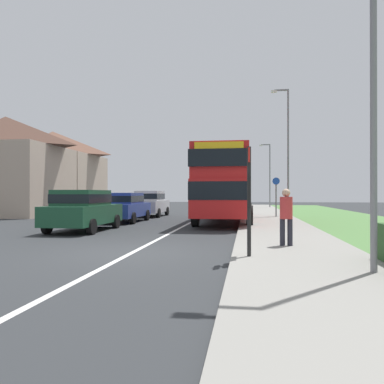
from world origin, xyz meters
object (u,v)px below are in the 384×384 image
at_px(cycle_route_sign, 276,195).
at_px(street_lamp_mid, 287,145).
at_px(double_decker_bus, 225,182).
at_px(bus_stop_sign, 249,193).
at_px(parked_car_blue, 125,206).
at_px(parked_car_silver, 150,203).
at_px(pedestrian_at_stop, 286,214).
at_px(street_lamp_far, 269,171).
at_px(street_lamp_near, 367,37).
at_px(parked_car_dark_green, 83,209).

bearing_deg(cycle_route_sign, street_lamp_mid, 58.03).
distance_m(double_decker_bus, bus_stop_sign, 11.72).
distance_m(parked_car_blue, parked_car_silver, 5.13).
xyz_separation_m(cycle_route_sign, street_lamp_mid, (0.76, 1.21, 3.26)).
bearing_deg(bus_stop_sign, parked_car_silver, 111.57).
height_order(double_decker_bus, pedestrian_at_stop, double_decker_bus).
distance_m(parked_car_silver, pedestrian_at_stop, 16.24).
xyz_separation_m(parked_car_blue, pedestrian_at_stop, (7.57, -9.29, 0.10)).
xyz_separation_m(double_decker_bus, street_lamp_far, (3.39, 20.58, 1.75)).
relative_size(double_decker_bus, street_lamp_mid, 1.19).
relative_size(double_decker_bus, bus_stop_sign, 3.76).
bearing_deg(parked_car_blue, street_lamp_mid, 30.72).
bearing_deg(bus_stop_sign, street_lamp_near, -35.02).
bearing_deg(street_lamp_far, parked_car_silver, -118.60).
height_order(parked_car_dark_green, street_lamp_far, street_lamp_far).
relative_size(parked_car_dark_green, street_lamp_mid, 0.53).
relative_size(parked_car_blue, bus_stop_sign, 1.70).
xyz_separation_m(parked_car_silver, street_lamp_mid, (8.94, 0.25, 3.76)).
distance_m(street_lamp_near, street_lamp_mid, 18.07).
bearing_deg(bus_stop_sign, pedestrian_at_stop, 62.23).
xyz_separation_m(bus_stop_sign, street_lamp_mid, (2.48, 16.58, 3.15)).
xyz_separation_m(pedestrian_at_stop, street_lamp_near, (1.11, -3.40, 3.40)).
relative_size(cycle_route_sign, street_lamp_far, 0.38).
bearing_deg(pedestrian_at_stop, street_lamp_near, -71.96).
xyz_separation_m(parked_car_silver, street_lamp_far, (8.66, 15.89, 2.96)).
distance_m(pedestrian_at_stop, street_lamp_far, 30.47).
bearing_deg(street_lamp_far, cycle_route_sign, -91.63).
bearing_deg(street_lamp_mid, bus_stop_sign, -98.51).
relative_size(parked_car_dark_green, parked_car_silver, 1.02).
bearing_deg(parked_car_blue, parked_car_silver, 88.82).
relative_size(pedestrian_at_stop, street_lamp_near, 0.22).
bearing_deg(parked_car_blue, parked_car_dark_green, -91.35).
bearing_deg(parked_car_dark_green, street_lamp_far, 71.17).
height_order(double_decker_bus, street_lamp_far, street_lamp_far).
height_order(parked_car_blue, bus_stop_sign, bus_stop_sign).
relative_size(double_decker_bus, street_lamp_far, 1.46).
bearing_deg(street_lamp_near, parked_car_blue, 124.37).
xyz_separation_m(cycle_route_sign, street_lamp_near, (0.39, -16.85, 2.95)).
height_order(parked_car_blue, pedestrian_at_stop, pedestrian_at_stop).
relative_size(cycle_route_sign, street_lamp_mid, 0.31).
distance_m(pedestrian_at_stop, street_lamp_mid, 15.20).
distance_m(street_lamp_near, street_lamp_far, 33.71).
xyz_separation_m(double_decker_bus, pedestrian_at_stop, (2.19, -9.73, -1.17)).
relative_size(double_decker_bus, pedestrian_at_stop, 5.86).
xyz_separation_m(bus_stop_sign, street_lamp_far, (2.21, 32.23, 2.35)).
height_order(pedestrian_at_stop, street_lamp_mid, street_lamp_mid).
bearing_deg(double_decker_bus, parked_car_dark_green, -135.09).
distance_m(parked_car_blue, cycle_route_sign, 9.29).
distance_m(cycle_route_sign, street_lamp_near, 17.11).
bearing_deg(cycle_route_sign, double_decker_bus, -127.98).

